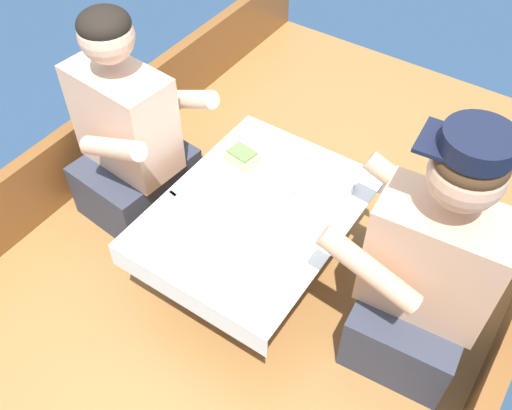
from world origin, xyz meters
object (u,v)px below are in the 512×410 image
(person_starboard, at_px, (427,273))
(coffee_cup_starboard, at_px, (210,185))
(person_port, at_px, (130,140))
(sandwich, at_px, (242,156))
(coffee_cup_port, at_px, (283,184))
(coffee_cup_center, at_px, (205,266))

(person_starboard, distance_m, coffee_cup_starboard, 0.81)
(person_starboard, xyz_separation_m, coffee_cup_starboard, (-0.81, -0.07, -0.00))
(person_port, bearing_deg, person_starboard, 6.71)
(sandwich, distance_m, coffee_cup_port, 0.21)
(person_port, distance_m, sandwich, 0.47)
(coffee_cup_port, relative_size, coffee_cup_center, 0.96)
(person_port, height_order, sandwich, person_port)
(person_port, height_order, coffee_cup_port, person_port)
(person_port, relative_size, coffee_cup_center, 8.89)
(coffee_cup_center, bearing_deg, coffee_cup_port, 88.58)
(sandwich, bearing_deg, person_starboard, -8.56)
(coffee_cup_port, bearing_deg, coffee_cup_starboard, -143.44)
(person_starboard, height_order, coffee_cup_center, person_starboard)
(person_port, bearing_deg, coffee_cup_center, -22.69)
(person_starboard, bearing_deg, sandwich, -13.42)
(coffee_cup_starboard, bearing_deg, coffee_cup_center, -55.93)
(sandwich, height_order, coffee_cup_center, coffee_cup_center)
(person_port, distance_m, coffee_cup_center, 0.72)
(coffee_cup_port, bearing_deg, sandwich, 170.56)
(person_port, xyz_separation_m, coffee_cup_starboard, (0.44, -0.04, 0.02))
(person_port, xyz_separation_m, sandwich, (0.44, 0.15, 0.02))
(coffee_cup_port, xyz_separation_m, coffee_cup_starboard, (-0.21, -0.16, 0.00))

